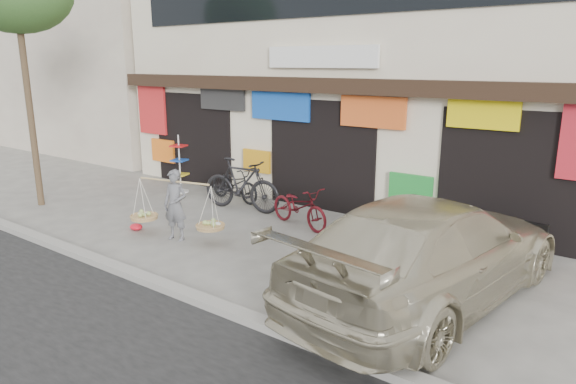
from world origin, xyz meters
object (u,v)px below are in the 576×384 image
Objects in this scene: street_vendor at (176,208)px; bike_0 at (234,184)px; bike_2 at (299,206)px; suv at (431,250)px; display_rack at (180,169)px; bike_1 at (241,185)px.

bike_0 is at bearing 97.29° from street_vendor.
suv is (3.71, -1.79, 0.35)m from bike_2.
bike_2 is (2.67, -0.79, 0.00)m from bike_0.
suv is at bearing -101.70° from bike_2.
display_rack is (-2.98, 2.79, -0.02)m from street_vendor.
street_vendor is 1.23× the size of bike_0.
street_vendor is 0.99× the size of bike_1.
display_rack is (-1.86, -0.22, 0.19)m from bike_0.
street_vendor reaches higher than bike_0.
display_rack is at bearing 103.21° from bike_0.
bike_1 is 1.93m from bike_2.
street_vendor is 3.22m from bike_0.
bike_0 is at bearing -14.29° from suv.
suv is at bearing -105.50° from bike_0.
suv is at bearing -117.30° from bike_1.
bike_0 is 0.30× the size of suv.
street_vendor is 4.08m from display_rack.
suv is at bearing -8.42° from street_vendor.
display_rack reaches higher than bike_1.
bike_1 is 1.33× the size of display_rack.
bike_0 is 0.99× the size of bike_2.
bike_1 is at bearing -120.48° from bike_0.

